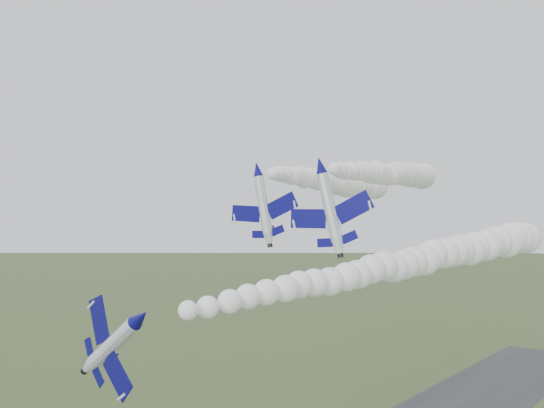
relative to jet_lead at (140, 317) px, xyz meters
The scene contains 6 objects.
jet_lead is the anchor object (origin of this frame).
smoke_trail_jet_lead 41.81m from the jet_lead, 82.33° to the left, with size 5.40×78.46×5.40m, color white, non-canonical shape.
jet_pair_left 33.70m from the jet_lead, 109.45° to the left, with size 9.54×11.40×3.17m.
smoke_trail_jet_pair_left 65.22m from the jet_lead, 106.03° to the left, with size 5.82×62.28×5.82m, color white, non-canonical shape.
jet_pair_right 31.90m from the jet_lead, 89.99° to the left, with size 10.39×12.45×3.67m.
smoke_trail_jet_pair_right 68.26m from the jet_lead, 97.47° to the left, with size 5.36×70.97×5.36m, color white, non-canonical shape.
Camera 1 is at (46.56, -45.95, 38.00)m, focal length 40.00 mm.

